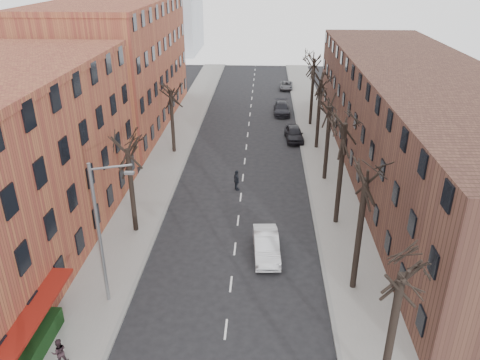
# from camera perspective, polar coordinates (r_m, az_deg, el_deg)

# --- Properties ---
(sidewalk_left) EXTENTS (4.00, 90.00, 0.15)m
(sidewalk_left) POSITION_cam_1_polar(r_m,az_deg,el_deg) (51.30, -8.25, 3.85)
(sidewalk_left) COLOR gray
(sidewalk_left) RESTS_ON ground
(sidewalk_right) EXTENTS (4.00, 90.00, 0.15)m
(sidewalk_right) POSITION_cam_1_polar(r_m,az_deg,el_deg) (50.73, 9.81, 3.49)
(sidewalk_right) COLOR gray
(sidewalk_right) RESTS_ON ground
(building_left_far) EXTENTS (12.00, 28.00, 14.00)m
(building_left_far) POSITION_cam_1_polar(r_m,az_deg,el_deg) (59.75, -14.81, 13.27)
(building_left_far) COLOR brown
(building_left_far) RESTS_ON ground
(building_right) EXTENTS (12.00, 50.00, 10.00)m
(building_right) POSITION_cam_1_polar(r_m,az_deg,el_deg) (46.20, 20.87, 6.50)
(building_right) COLOR #513125
(building_right) RESTS_ON ground
(awning_left) EXTENTS (1.20, 7.00, 0.15)m
(awning_left) POSITION_cam_1_polar(r_m,az_deg,el_deg) (28.08, -22.71, -18.54)
(awning_left) COLOR maroon
(awning_left) RESTS_ON ground
(hedge) EXTENTS (0.80, 6.00, 1.00)m
(hedge) POSITION_cam_1_polar(r_m,az_deg,el_deg) (27.06, -24.05, -18.89)
(hedge) COLOR black
(hedge) RESTS_ON sidewalk_left
(tree_right_b) EXTENTS (5.20, 5.20, 10.80)m
(tree_right_b) POSITION_cam_1_polar(r_m,az_deg,el_deg) (30.75, 13.53, -12.70)
(tree_right_b) COLOR black
(tree_right_b) RESTS_ON ground
(tree_right_c) EXTENTS (5.20, 5.20, 11.60)m
(tree_right_c) POSITION_cam_1_polar(r_m,az_deg,el_deg) (37.29, 11.55, -5.16)
(tree_right_c) COLOR black
(tree_right_c) RESTS_ON ground
(tree_right_d) EXTENTS (5.20, 5.20, 10.00)m
(tree_right_d) POSITION_cam_1_polar(r_m,az_deg,el_deg) (44.32, 10.22, 0.06)
(tree_right_d) COLOR black
(tree_right_d) RESTS_ON ground
(tree_right_e) EXTENTS (5.20, 5.20, 10.80)m
(tree_right_e) POSITION_cam_1_polar(r_m,az_deg,el_deg) (51.63, 9.25, 3.83)
(tree_right_e) COLOR black
(tree_right_e) RESTS_ON ground
(tree_right_f) EXTENTS (5.20, 5.20, 11.60)m
(tree_right_f) POSITION_cam_1_polar(r_m,az_deg,el_deg) (59.12, 8.53, 6.66)
(tree_right_f) COLOR black
(tree_right_f) RESTS_ON ground
(tree_left_a) EXTENTS (5.20, 5.20, 9.50)m
(tree_left_a) POSITION_cam_1_polar(r_m,az_deg,el_deg) (36.38, -12.53, -6.10)
(tree_left_a) COLOR black
(tree_left_a) RESTS_ON ground
(tree_left_b) EXTENTS (5.20, 5.20, 9.50)m
(tree_left_b) POSITION_cam_1_polar(r_m,az_deg,el_deg) (50.34, -8.01, 3.35)
(tree_left_b) COLOR black
(tree_left_b) RESTS_ON ground
(streetlight) EXTENTS (2.45, 0.22, 9.03)m
(streetlight) POSITION_cam_1_polar(r_m,az_deg,el_deg) (27.18, -16.54, -5.79)
(streetlight) COLOR slate
(streetlight) RESTS_ON ground
(silver_sedan) EXTENTS (2.00, 4.90, 1.58)m
(silver_sedan) POSITION_cam_1_polar(r_m,az_deg,el_deg) (32.48, 3.22, -7.96)
(silver_sedan) COLOR silver
(silver_sedan) RESTS_ON ground
(parked_car_near) EXTENTS (2.22, 4.84, 1.61)m
(parked_car_near) POSITION_cam_1_polar(r_m,az_deg,el_deg) (53.45, 6.60, 5.67)
(parked_car_near) COLOR black
(parked_car_near) RESTS_ON ground
(parked_car_mid) EXTENTS (2.12, 5.12, 1.48)m
(parked_car_mid) POSITION_cam_1_polar(r_m,az_deg,el_deg) (62.89, 5.11, 8.67)
(parked_car_mid) COLOR black
(parked_car_mid) RESTS_ON ground
(parked_car_far) EXTENTS (2.17, 4.31, 1.17)m
(parked_car_far) POSITION_cam_1_polar(r_m,az_deg,el_deg) (75.84, 5.67, 11.40)
(parked_car_far) COLOR #57585E
(parked_car_far) RESTS_ON ground
(pedestrian_b) EXTENTS (0.92, 0.86, 1.51)m
(pedestrian_b) POSITION_cam_1_polar(r_m,az_deg,el_deg) (26.34, -21.18, -18.94)
(pedestrian_b) COLOR black
(pedestrian_b) RESTS_ON sidewalk_left
(pedestrian_crossing) EXTENTS (0.87, 1.20, 1.89)m
(pedestrian_crossing) POSITION_cam_1_polar(r_m,az_deg,el_deg) (41.25, -0.41, -0.03)
(pedestrian_crossing) COLOR black
(pedestrian_crossing) RESTS_ON ground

